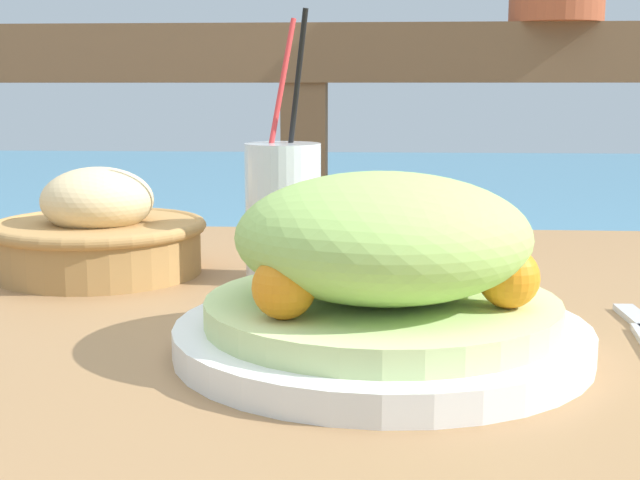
# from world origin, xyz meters

# --- Properties ---
(patio_table) EXTENTS (1.09, 0.92, 0.73)m
(patio_table) POSITION_xyz_m (0.00, 0.00, 0.64)
(patio_table) COLOR #997047
(patio_table) RESTS_ON ground_plane
(railing_fence) EXTENTS (2.80, 0.08, 1.01)m
(railing_fence) POSITION_xyz_m (0.00, 0.75, 0.76)
(railing_fence) COLOR brown
(railing_fence) RESTS_ON ground_plane
(sea_backdrop) EXTENTS (12.00, 4.00, 0.47)m
(sea_backdrop) POSITION_xyz_m (0.00, 3.25, 0.24)
(sea_backdrop) COLOR teal
(sea_backdrop) RESTS_ON ground_plane
(salad_plate) EXTENTS (0.28, 0.28, 0.12)m
(salad_plate) POSITION_xyz_m (0.12, -0.08, 0.78)
(salad_plate) COLOR white
(salad_plate) RESTS_ON patio_table
(drink_glass) EXTENTS (0.07, 0.07, 0.25)m
(drink_glass) POSITION_xyz_m (0.03, 0.15, 0.80)
(drink_glass) COLOR silver
(drink_glass) RESTS_ON patio_table
(bread_basket) EXTENTS (0.21, 0.21, 0.10)m
(bread_basket) POSITION_xyz_m (-0.15, 0.16, 0.77)
(bread_basket) COLOR #AD7F47
(bread_basket) RESTS_ON patio_table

